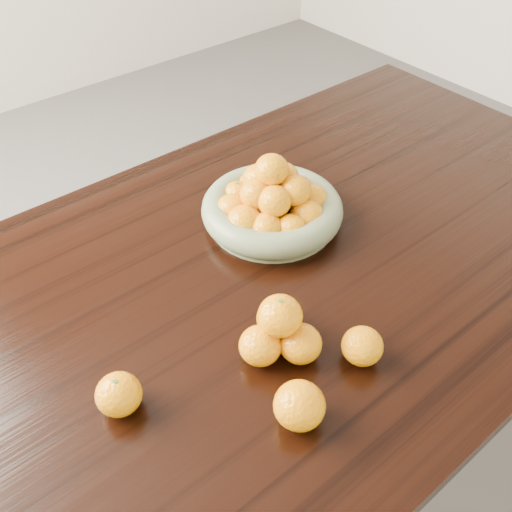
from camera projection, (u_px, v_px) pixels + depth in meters
ground at (249, 467)px, 1.63m from camera, size 5.00×5.00×0.00m
dining_table at (247, 313)px, 1.19m from camera, size 2.00×1.00×0.75m
fruit_bowl at (273, 205)px, 1.24m from camera, size 0.31×0.31×0.17m
orange_pyramid at (280, 330)px, 0.97m from camera, size 0.14×0.14×0.12m
loose_orange_0 at (119, 394)px, 0.90m from camera, size 0.07×0.07×0.07m
loose_orange_1 at (299, 405)px, 0.88m from camera, size 0.08×0.08×0.08m
loose_orange_2 at (362, 346)px, 0.97m from camera, size 0.07×0.07×0.07m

